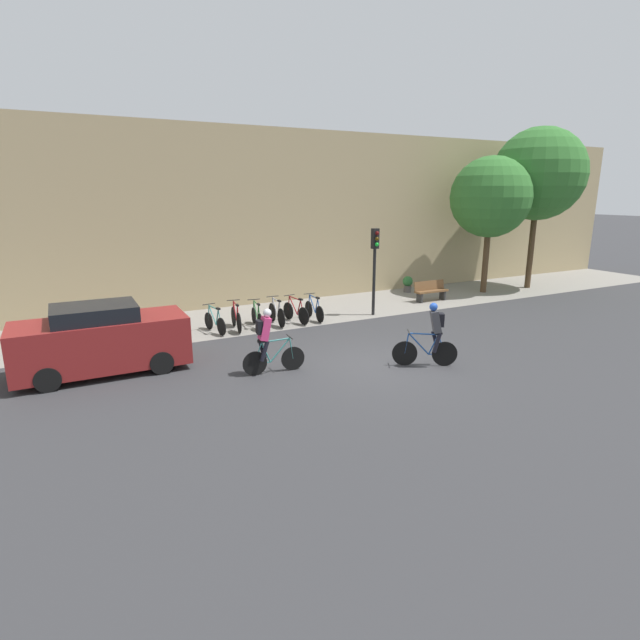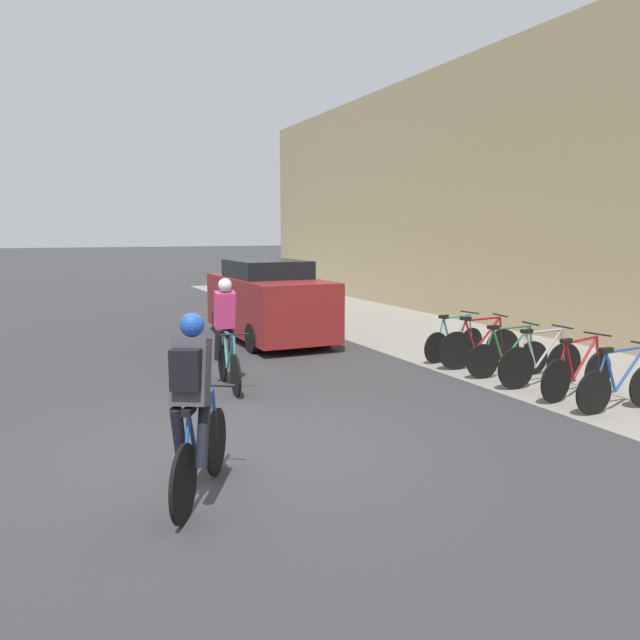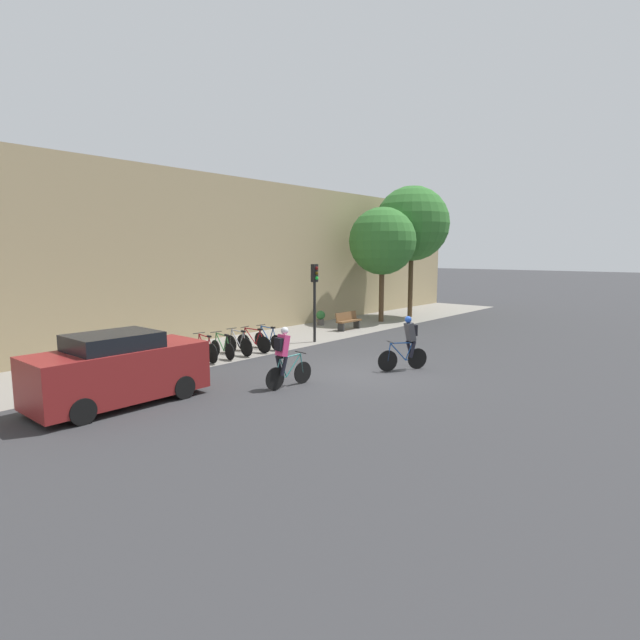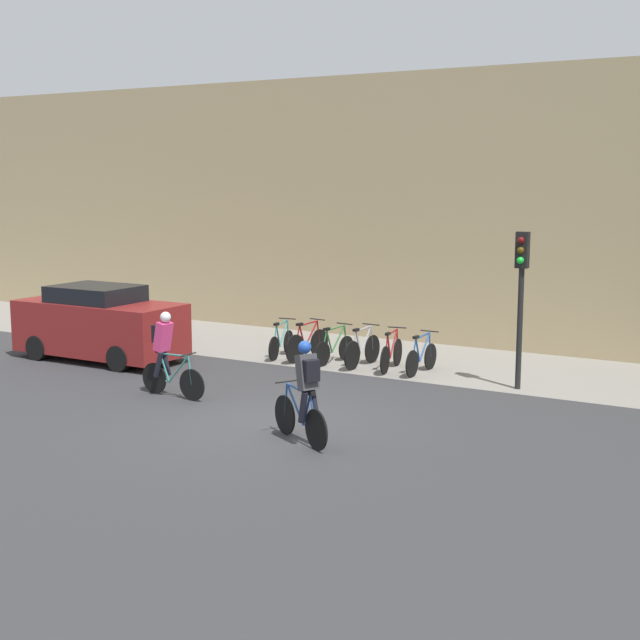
# 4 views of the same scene
# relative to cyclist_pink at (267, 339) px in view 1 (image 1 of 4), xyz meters

# --- Properties ---
(ground) EXTENTS (200.00, 200.00, 0.00)m
(ground) POSITION_rel_cyclist_pink_xyz_m (3.00, -0.75, -0.95)
(ground) COLOR #333335
(kerb_strip) EXTENTS (44.00, 4.50, 0.01)m
(kerb_strip) POSITION_rel_cyclist_pink_xyz_m (3.00, 6.00, -0.94)
(kerb_strip) COLOR gray
(kerb_strip) RESTS_ON ground
(building_facade) EXTENTS (44.00, 0.60, 7.28)m
(building_facade) POSITION_rel_cyclist_pink_xyz_m (3.00, 8.55, 2.69)
(building_facade) COLOR tan
(building_facade) RESTS_ON ground
(cyclist_pink) EXTENTS (1.71, 0.46, 1.77)m
(cyclist_pink) POSITION_rel_cyclist_pink_xyz_m (0.00, 0.00, 0.00)
(cyclist_pink) COLOR black
(cyclist_pink) RESTS_ON ground
(cyclist_grey) EXTENTS (1.57, 0.92, 1.79)m
(cyclist_grey) POSITION_rel_cyclist_pink_xyz_m (4.23, -1.51, -0.00)
(cyclist_grey) COLOR black
(cyclist_grey) RESTS_ON ground
(parked_bike_0) EXTENTS (0.46, 1.56, 0.94)m
(parked_bike_0) POSITION_rel_cyclist_pink_xyz_m (-0.10, 4.61, -0.57)
(parked_bike_0) COLOR black
(parked_bike_0) RESTS_ON ground
(parked_bike_1) EXTENTS (0.46, 1.67, 0.99)m
(parked_bike_1) POSITION_rel_cyclist_pink_xyz_m (0.66, 4.61, -0.53)
(parked_bike_1) COLOR black
(parked_bike_1) RESTS_ON ground
(parked_bike_2) EXTENTS (0.46, 1.59, 0.94)m
(parked_bike_2) POSITION_rel_cyclist_pink_xyz_m (1.42, 4.61, -0.57)
(parked_bike_2) COLOR black
(parked_bike_2) RESTS_ON ground
(parked_bike_3) EXTENTS (0.46, 1.66, 0.98)m
(parked_bike_3) POSITION_rel_cyclist_pink_xyz_m (2.19, 4.61, -0.54)
(parked_bike_3) COLOR black
(parked_bike_3) RESTS_ON ground
(parked_bike_4) EXTENTS (0.46, 1.67, 0.96)m
(parked_bike_4) POSITION_rel_cyclist_pink_xyz_m (2.95, 4.61, -0.55)
(parked_bike_4) COLOR black
(parked_bike_4) RESTS_ON ground
(parked_bike_5) EXTENTS (0.46, 1.61, 0.95)m
(parked_bike_5) POSITION_rel_cyclist_pink_xyz_m (3.72, 4.61, -0.56)
(parked_bike_5) COLOR black
(parked_bike_5) RESTS_ON ground
(traffic_light_pole) EXTENTS (0.26, 0.30, 3.36)m
(traffic_light_pole) POSITION_rel_cyclist_pink_xyz_m (6.12, 4.21, 1.39)
(traffic_light_pole) COLOR black
(traffic_light_pole) RESTS_ON ground
(bench) EXTENTS (1.62, 0.44, 0.89)m
(bench) POSITION_rel_cyclist_pink_xyz_m (9.82, 5.23, -0.48)
(bench) COLOR brown
(bench) RESTS_ON ground
(parked_car) EXTENTS (4.30, 1.84, 1.85)m
(parked_car) POSITION_rel_cyclist_pink_xyz_m (-3.84, 2.12, -0.05)
(parked_car) COLOR maroon
(parked_car) RESTS_ON ground
(street_tree_0) EXTENTS (3.70, 3.70, 6.32)m
(street_tree_0) POSITION_rel_cyclist_pink_xyz_m (13.41, 5.64, 3.51)
(street_tree_0) COLOR #4C3823
(street_tree_0) RESTS_ON ground
(street_tree_1) EXTENTS (4.37, 4.37, 7.72)m
(street_tree_1) POSITION_rel_cyclist_pink_xyz_m (16.27, 5.48, 4.57)
(street_tree_1) COLOR #4C3823
(street_tree_1) RESTS_ON ground
(potted_plant) EXTENTS (0.48, 0.48, 0.78)m
(potted_plant) POSITION_rel_cyclist_pink_xyz_m (10.14, 7.32, -0.51)
(potted_plant) COLOR #56514C
(potted_plant) RESTS_ON ground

